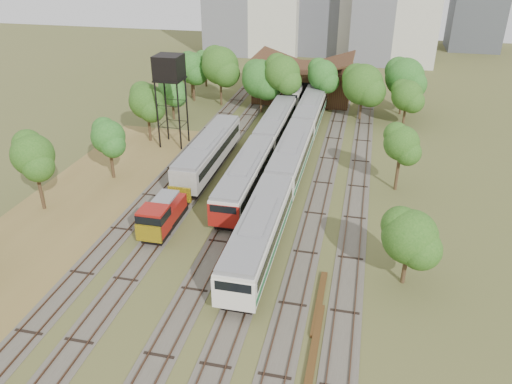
% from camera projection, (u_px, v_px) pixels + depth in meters
% --- Properties ---
extents(ground, '(240.00, 240.00, 0.00)m').
position_uv_depth(ground, '(206.00, 320.00, 36.98)').
color(ground, '#475123').
rests_on(ground, ground).
extents(dry_grass_patch, '(14.00, 60.00, 0.04)m').
position_uv_depth(dry_grass_patch, '(52.00, 235.00, 47.48)').
color(dry_grass_patch, brown).
rests_on(dry_grass_patch, ground).
extents(tracks, '(24.60, 80.00, 0.19)m').
position_uv_depth(tracks, '(266.00, 177.00, 58.76)').
color(tracks, '#4C473D').
rests_on(tracks, ground).
extents(railcar_red_set, '(3.10, 34.58, 3.83)m').
position_uv_depth(railcar_red_set, '(262.00, 148.00, 61.51)').
color(railcar_red_set, black).
rests_on(railcar_red_set, ground).
extents(railcar_green_set, '(3.31, 52.08, 4.10)m').
position_uv_depth(railcar_green_set, '(291.00, 158.00, 58.59)').
color(railcar_green_set, black).
rests_on(railcar_green_set, ground).
extents(railcar_rear, '(3.31, 16.08, 4.10)m').
position_uv_depth(railcar_rear, '(296.00, 89.00, 85.06)').
color(railcar_rear, black).
rests_on(railcar_rear, ground).
extents(shunter_locomotive, '(2.52, 8.10, 3.30)m').
position_uv_depth(shunter_locomotive, '(162.00, 216.00, 47.61)').
color(shunter_locomotive, black).
rests_on(shunter_locomotive, ground).
extents(old_grey_coach, '(3.17, 18.00, 3.92)m').
position_uv_depth(old_grey_coach, '(209.00, 152.00, 60.19)').
color(old_grey_coach, black).
rests_on(old_grey_coach, ground).
extents(water_tower, '(3.49, 3.49, 12.06)m').
position_uv_depth(water_tower, '(169.00, 70.00, 63.49)').
color(water_tower, black).
rests_on(water_tower, ground).
extents(rail_pile_near, '(0.51, 7.70, 0.26)m').
position_uv_depth(rail_pile_near, '(319.00, 302.00, 38.60)').
color(rail_pile_near, '#513417').
rests_on(rail_pile_near, ground).
extents(rail_pile_far, '(0.53, 8.54, 0.28)m').
position_uv_depth(rail_pile_far, '(315.00, 346.00, 34.49)').
color(rail_pile_far, '#513417').
rests_on(rail_pile_far, ground).
extents(maintenance_shed, '(16.45, 11.55, 7.58)m').
position_uv_depth(maintenance_shed, '(304.00, 82.00, 86.09)').
color(maintenance_shed, '#3D2016').
rests_on(maintenance_shed, ground).
extents(tree_band_left, '(8.42, 75.96, 8.21)m').
position_uv_depth(tree_band_left, '(103.00, 129.00, 58.63)').
color(tree_band_left, '#382616').
rests_on(tree_band_left, ground).
extents(tree_band_far, '(39.95, 11.05, 9.64)m').
position_uv_depth(tree_band_far, '(295.00, 75.00, 78.07)').
color(tree_band_far, '#382616').
rests_on(tree_band_far, ground).
extents(tree_band_right, '(5.72, 43.76, 7.47)m').
position_uv_depth(tree_band_right, '(406.00, 143.00, 55.72)').
color(tree_band_right, '#382616').
rests_on(tree_band_right, ground).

